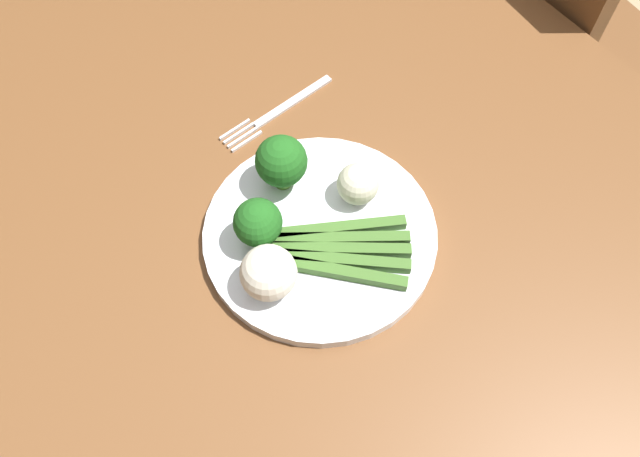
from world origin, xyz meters
TOP-DOWN VIEW (x-y plane):
  - ground_plane at (0.00, 0.00)m, footprint 6.00×6.00m
  - dining_table at (0.00, 0.00)m, footprint 1.11×1.00m
  - chair at (0.19, -0.64)m, footprint 0.43×0.43m
  - plate at (-0.04, -0.02)m, footprint 0.25×0.25m
  - asparagus_bundle at (-0.07, -0.02)m, footprint 0.14×0.16m
  - broccoli_front at (-0.01, 0.03)m, footprint 0.05×0.05m
  - broccoli_back_right at (0.03, -0.03)m, footprint 0.06×0.06m
  - cauliflower_back at (-0.03, -0.08)m, footprint 0.05×0.05m
  - cauliflower_left at (-0.06, 0.05)m, footprint 0.06×0.06m
  - fork at (0.13, -0.08)m, footprint 0.04×0.17m

SIDE VIEW (x-z plane):
  - ground_plane at x=0.00m, z-range -0.02..0.00m
  - chair at x=0.19m, z-range 0.07..0.94m
  - dining_table at x=0.00m, z-range 0.26..0.98m
  - fork at x=0.13m, z-range 0.72..0.73m
  - plate at x=-0.04m, z-range 0.72..0.74m
  - asparagus_bundle at x=-0.07m, z-range 0.74..0.75m
  - cauliflower_back at x=-0.03m, z-range 0.74..0.78m
  - cauliflower_left at x=-0.06m, z-range 0.74..0.80m
  - broccoli_front at x=-0.01m, z-range 0.74..0.80m
  - broccoli_back_right at x=0.03m, z-range 0.74..0.81m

